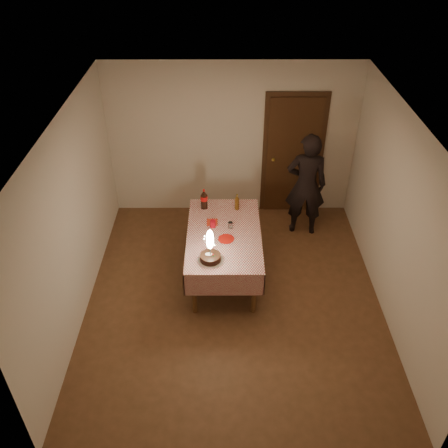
{
  "coord_description": "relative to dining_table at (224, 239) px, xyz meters",
  "views": [
    {
      "loc": [
        -0.15,
        -4.74,
        4.68
      ],
      "look_at": [
        -0.14,
        0.44,
        0.95
      ],
      "focal_mm": 38.0,
      "sensor_mm": 36.0,
      "label": 1
    }
  ],
  "objects": [
    {
      "name": "clear_cup",
      "position": [
        0.09,
        0.13,
        0.15
      ],
      "size": [
        0.07,
        0.07,
        0.09
      ],
      "primitive_type": "cylinder",
      "color": "silver",
      "rests_on": "dining_table"
    },
    {
      "name": "birthday_cake",
      "position": [
        -0.18,
        -0.58,
        0.22
      ],
      "size": [
        0.33,
        0.33,
        0.48
      ],
      "color": "white",
      "rests_on": "dining_table"
    },
    {
      "name": "red_cup",
      "position": [
        -0.16,
        0.15,
        0.15
      ],
      "size": [
        0.08,
        0.08,
        0.1
      ],
      "primitive_type": "cylinder",
      "color": "#B50C1B",
      "rests_on": "dining_table"
    },
    {
      "name": "dining_table",
      "position": [
        0.0,
        0.0,
        0.0
      ],
      "size": [
        1.02,
        1.72,
        0.76
      ],
      "color": "brown",
      "rests_on": "ground"
    },
    {
      "name": "amber_bottle_right",
      "position": [
        0.19,
        0.6,
        0.22
      ],
      "size": [
        0.06,
        0.06,
        0.26
      ],
      "color": "#53310E",
      "rests_on": "dining_table"
    },
    {
      "name": "red_plate",
      "position": [
        0.03,
        -0.14,
        0.11
      ],
      "size": [
        0.22,
        0.22,
        0.01
      ],
      "primitive_type": "cylinder",
      "color": "#B5140C",
      "rests_on": "dining_table"
    },
    {
      "name": "room_shell",
      "position": [
        0.17,
        -0.41,
        1.0
      ],
      "size": [
        4.04,
        4.54,
        2.62
      ],
      "color": "beige",
      "rests_on": "ground"
    },
    {
      "name": "napkin_stack",
      "position": [
        -0.17,
        0.24,
        0.11
      ],
      "size": [
        0.15,
        0.15,
        0.02
      ],
      "primitive_type": "cube",
      "color": "red",
      "rests_on": "dining_table"
    },
    {
      "name": "ground",
      "position": [
        0.14,
        -0.49,
        -0.66
      ],
      "size": [
        4.0,
        4.5,
        0.01
      ],
      "primitive_type": "cube",
      "color": "brown",
      "rests_on": "ground"
    },
    {
      "name": "cola_bottle",
      "position": [
        -0.29,
        0.63,
        0.25
      ],
      "size": [
        0.1,
        0.1,
        0.32
      ],
      "color": "black",
      "rests_on": "dining_table"
    },
    {
      "name": "photographer",
      "position": [
        1.28,
        1.11,
        0.21
      ],
      "size": [
        0.67,
        0.49,
        1.73
      ],
      "color": "black",
      "rests_on": "ground"
    }
  ]
}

